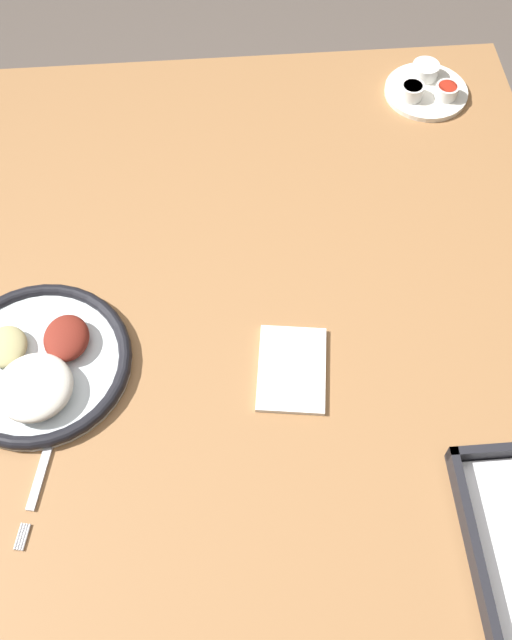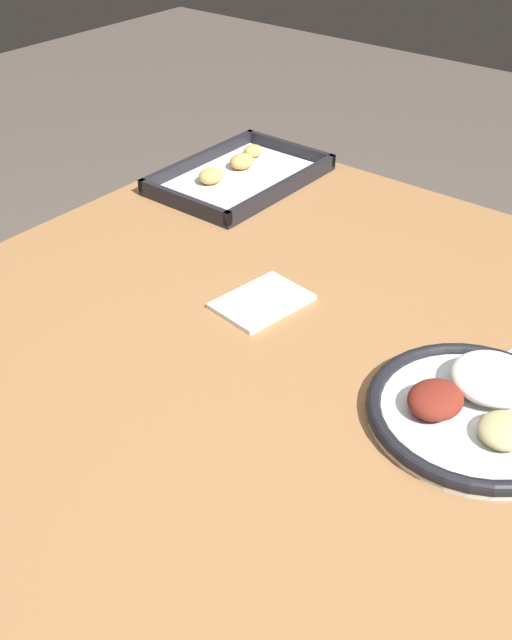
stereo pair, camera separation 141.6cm
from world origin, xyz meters
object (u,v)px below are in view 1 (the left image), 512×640
object	(u,v)px
fork	(42,468)
saucer_plate	(426,87)
napkin	(292,369)
dinner_plate	(38,364)

from	to	relation	value
fork	saucer_plate	xyz separation A→B (m)	(-0.70, 0.68, 0.01)
fork	napkin	xyz separation A→B (m)	(-0.13, 0.36, 0.00)
fork	saucer_plate	size ratio (longest dim) A/B	1.28
dinner_plate	saucer_plate	xyz separation A→B (m)	(-0.55, 0.69, -0.00)
saucer_plate	napkin	bearing A→B (deg)	-28.79
fork	saucer_plate	bearing A→B (deg)	148.07
dinner_plate	saucer_plate	bearing A→B (deg)	128.34
dinner_plate	saucer_plate	size ratio (longest dim) A/B	1.76
fork	napkin	size ratio (longest dim) A/B	1.30
saucer_plate	fork	bearing A→B (deg)	-43.86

